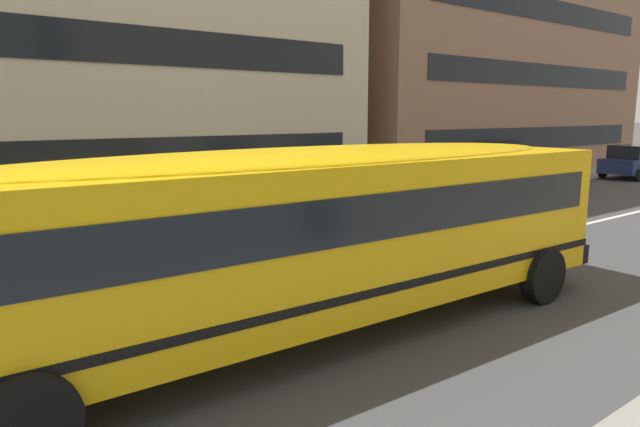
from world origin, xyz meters
TOP-DOWN VIEW (x-y plane):
  - ground_plane at (0.00, 0.00)m, footprint 400.00×400.00m
  - sidewalk_far at (0.00, 7.04)m, footprint 120.00×3.00m
  - lane_centreline at (0.00, 0.00)m, footprint 110.00×0.16m
  - school_bus at (-2.21, -1.72)m, footprint 12.23×3.14m
  - parked_car_red_by_lamppost at (14.16, 4.29)m, footprint 3.92×1.92m
  - parked_car_dark_blue_end_of_row at (22.76, 4.58)m, footprint 3.93×1.94m
  - parked_car_teal_near_corner at (6.38, 4.42)m, footprint 3.97×2.02m

SIDE VIEW (x-z plane):
  - ground_plane at x=0.00m, z-range 0.00..0.00m
  - lane_centreline at x=0.00m, z-range 0.00..0.01m
  - sidewalk_far at x=0.00m, z-range 0.00..0.01m
  - parked_car_red_by_lamppost at x=14.16m, z-range 0.02..1.66m
  - parked_car_dark_blue_end_of_row at x=22.76m, z-range 0.02..1.66m
  - parked_car_teal_near_corner at x=6.38m, z-range 0.02..1.66m
  - school_bus at x=-2.21m, z-range 0.26..2.97m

